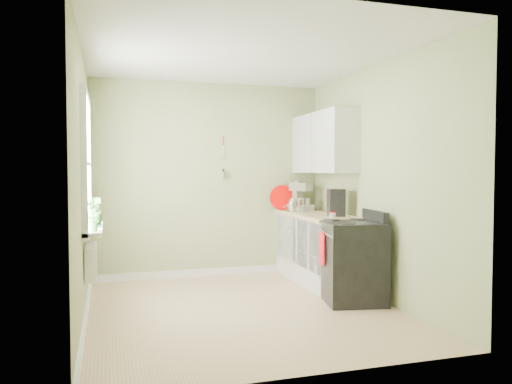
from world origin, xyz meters
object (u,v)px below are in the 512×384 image
object	(u,v)px
stove	(352,261)
kettle	(293,205)
coffee_maker	(336,203)
stand_mixer	(301,198)

from	to	relation	value
stove	kettle	size ratio (longest dim) A/B	5.31
stove	kettle	distance (m)	1.46
coffee_maker	stove	bearing A→B (deg)	-98.14
stove	kettle	bearing A→B (deg)	99.05
stand_mixer	coffee_maker	xyz separation A→B (m)	(0.10, -0.93, -0.02)
kettle	coffee_maker	size ratio (longest dim) A/B	0.57
stand_mixer	kettle	distance (m)	0.30
stove	stand_mixer	size ratio (longest dim) A/B	2.36
stove	coffee_maker	distance (m)	0.87
stove	coffee_maker	xyz separation A→B (m)	(0.09, 0.61, 0.61)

